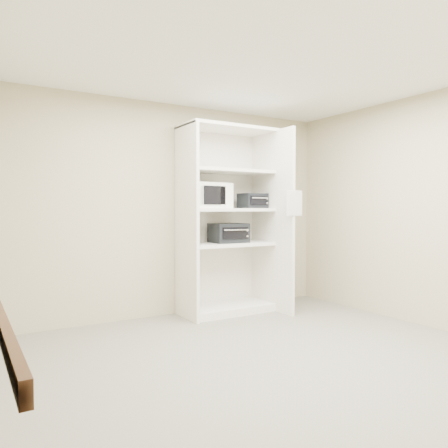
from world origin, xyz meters
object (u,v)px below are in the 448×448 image
shelving_unit (230,226)px  microwave (207,196)px  toaster_oven_lower (229,233)px  toaster_oven_upper (253,201)px

shelving_unit → microwave: (-0.32, 0.04, 0.40)m
microwave → toaster_oven_lower: size_ratio=1.18×
shelving_unit → microwave: 0.52m
shelving_unit → toaster_oven_upper: 0.48m
toaster_oven_lower → toaster_oven_upper: bearing=-1.3°
microwave → toaster_oven_lower: microwave is taller
shelving_unit → toaster_oven_lower: 0.09m
shelving_unit → microwave: shelving_unit is taller
toaster_oven_upper → toaster_oven_lower: (-0.37, 0.02, -0.42)m
microwave → shelving_unit: bearing=-14.5°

